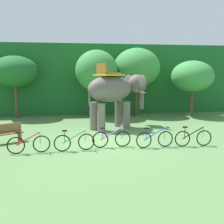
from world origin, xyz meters
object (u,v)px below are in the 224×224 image
(tree_far_left, at_px, (192,76))
(wooden_bench, at_px, (6,133))
(bike_blue, at_px, (155,139))
(bike_black, at_px, (193,138))
(elephant, at_px, (115,91))
(bike_red, at_px, (29,144))
(tree_center_right, at_px, (97,71))
(tree_right, at_px, (15,72))
(bike_green, at_px, (74,142))
(tree_left, at_px, (137,68))
(bike_purple, at_px, (111,139))

(tree_far_left, distance_m, wooden_bench, 13.74)
(bike_blue, height_order, bike_black, same)
(tree_far_left, xyz_separation_m, elephant, (-6.40, -3.60, -0.79))
(bike_red, distance_m, wooden_bench, 2.29)
(tree_center_right, bearing_deg, tree_right, 172.79)
(tree_right, height_order, bike_blue, tree_right)
(elephant, bearing_deg, wooden_bench, -154.70)
(tree_center_right, height_order, elephant, tree_center_right)
(bike_green, distance_m, bike_blue, 3.48)
(bike_green, bearing_deg, bike_blue, -0.34)
(tree_center_right, xyz_separation_m, bike_blue, (1.65, -8.63, -3.01))
(tree_right, xyz_separation_m, wooden_bench, (0.81, -7.51, -2.86))
(elephant, relative_size, bike_black, 2.40)
(wooden_bench, bearing_deg, tree_far_left, 27.51)
(tree_far_left, xyz_separation_m, bike_green, (-8.88, -8.07, -2.61))
(tree_center_right, relative_size, bike_black, 2.85)
(bike_black, height_order, wooden_bench, bike_black)
(tree_left, height_order, bike_blue, tree_left)
(tree_far_left, relative_size, bike_red, 2.43)
(bike_green, xyz_separation_m, bike_purple, (1.62, 0.31, 0.00))
(elephant, distance_m, bike_blue, 4.94)
(tree_right, bearing_deg, bike_blue, -51.69)
(bike_purple, bearing_deg, bike_blue, -10.07)
(bike_purple, bearing_deg, tree_center_right, 88.53)
(tree_center_right, height_order, bike_black, tree_center_right)
(bike_black, bearing_deg, tree_right, 134.20)
(tree_far_left, bearing_deg, bike_black, -114.07)
(elephant, distance_m, bike_purple, 4.62)
(tree_left, height_order, bike_purple, tree_left)
(bike_red, height_order, bike_purple, same)
(tree_far_left, height_order, wooden_bench, tree_far_left)
(bike_green, height_order, bike_black, same)
(tree_far_left, distance_m, bike_purple, 10.94)
(elephant, distance_m, bike_green, 5.42)
(bike_red, distance_m, bike_purple, 3.48)
(tree_left, xyz_separation_m, bike_blue, (-1.48, -9.32, -3.24))
(elephant, bearing_deg, bike_black, -58.65)
(bike_purple, bearing_deg, tree_left, 69.64)
(tree_left, distance_m, wooden_bench, 11.43)
(tree_center_right, distance_m, elephant, 4.36)
(bike_blue, height_order, wooden_bench, bike_blue)
(tree_far_left, height_order, bike_black, tree_far_left)
(tree_far_left, distance_m, bike_black, 9.29)
(elephant, bearing_deg, tree_right, 142.66)
(tree_left, distance_m, bike_blue, 9.97)
(tree_center_right, height_order, bike_purple, tree_center_right)
(tree_left, relative_size, bike_black, 2.99)
(tree_left, height_order, tree_far_left, tree_left)
(tree_left, relative_size, wooden_bench, 3.38)
(bike_blue, bearing_deg, wooden_bench, 164.30)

